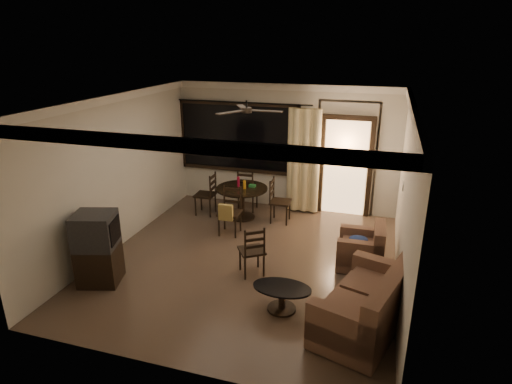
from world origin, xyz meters
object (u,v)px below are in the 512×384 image
(dining_chair_east, at_px, (280,209))
(sofa, at_px, (368,307))
(dining_table, at_px, (242,194))
(dining_chair_north, at_px, (248,198))
(dining_chair_south, at_px, (230,220))
(side_chair, at_px, (252,259))
(armchair, at_px, (363,250))
(dining_chair_west, at_px, (206,202))
(tv_cabinet, at_px, (98,248))
(coffee_table, at_px, (282,294))

(dining_chair_east, distance_m, sofa, 3.75)
(dining_table, bearing_deg, dining_chair_north, 93.50)
(dining_table, xyz_separation_m, sofa, (2.83, -3.15, -0.19))
(dining_chair_south, xyz_separation_m, side_chair, (0.89, -1.35, -0.04))
(dining_chair_east, height_order, side_chair, dining_chair_east)
(dining_chair_east, height_order, armchair, dining_chair_east)
(sofa, xyz_separation_m, side_chair, (-1.91, 0.94, -0.09))
(dining_chair_west, distance_m, tv_cabinet, 3.17)
(dining_chair_east, distance_m, armchair, 2.33)
(dining_chair_south, height_order, armchair, dining_chair_south)
(dining_chair_east, bearing_deg, sofa, -149.87)
(dining_chair_east, distance_m, side_chair, 2.24)
(dining_chair_north, bearing_deg, dining_chair_south, 90.47)
(dining_chair_west, relative_size, coffee_table, 1.12)
(dining_chair_west, relative_size, dining_chair_east, 1.00)
(dining_chair_west, xyz_separation_m, dining_chair_east, (1.67, 0.06, 0.00))
(dining_chair_west, height_order, coffee_table, dining_chair_west)
(dining_table, xyz_separation_m, armchair, (2.66, -1.42, -0.23))
(dining_chair_north, bearing_deg, sofa, 126.32)
(dining_chair_west, relative_size, tv_cabinet, 0.81)
(sofa, xyz_separation_m, armchair, (-0.17, 1.73, -0.04))
(sofa, height_order, coffee_table, sofa)
(tv_cabinet, relative_size, side_chair, 1.33)
(dining_chair_west, distance_m, dining_chair_south, 1.20)
(dining_chair_east, bearing_deg, coffee_table, -167.41)
(dining_chair_east, relative_size, dining_chair_north, 1.00)
(side_chair, bearing_deg, dining_chair_east, -121.62)
(dining_table, relative_size, dining_chair_south, 1.16)
(dining_chair_south, bearing_deg, coffee_table, -55.67)
(dining_table, relative_size, dining_chair_west, 1.16)
(coffee_table, height_order, side_chair, side_chair)
(armchair, bearing_deg, tv_cabinet, -158.09)
(dining_chair_south, distance_m, dining_chair_north, 1.33)
(dining_table, relative_size, tv_cabinet, 0.94)
(dining_chair_east, xyz_separation_m, dining_chair_south, (-0.81, -0.89, 0.02))
(dining_chair_west, bearing_deg, tv_cabinet, -10.97)
(tv_cabinet, relative_size, coffee_table, 1.38)
(dining_chair_south, height_order, sofa, dining_chair_south)
(sofa, relative_size, armchair, 2.39)
(dining_table, bearing_deg, dining_chair_east, 1.87)
(armchair, xyz_separation_m, side_chair, (-1.74, -0.78, -0.05))
(dining_chair_east, distance_m, coffee_table, 3.17)
(dining_chair_north, xyz_separation_m, sofa, (2.86, -3.62, 0.07))
(dining_chair_west, bearing_deg, armchair, 66.33)
(dining_chair_south, bearing_deg, tv_cabinet, -122.67)
(dining_chair_west, height_order, dining_chair_south, same)
(dining_chair_north, bearing_deg, tv_cabinet, 68.21)
(dining_table, bearing_deg, armchair, -28.15)
(coffee_table, bearing_deg, tv_cabinet, -177.96)
(dining_chair_south, distance_m, sofa, 3.62)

